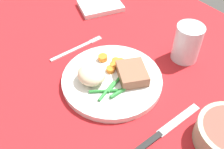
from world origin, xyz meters
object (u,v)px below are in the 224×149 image
at_px(meat_portion, 133,74).
at_px(napkin, 101,6).
at_px(water_glass, 187,45).
at_px(fork, 77,49).
at_px(knife, 163,132).
at_px(dinner_plate, 112,80).

height_order(meat_portion, napkin, meat_portion).
bearing_deg(water_glass, fork, -134.36).
height_order(meat_portion, fork, meat_portion).
bearing_deg(meat_portion, napkin, 156.94).
bearing_deg(napkin, knife, -20.92).
bearing_deg(meat_portion, fork, -167.90).
xyz_separation_m(meat_portion, fork, (-0.19, -0.04, -0.03)).
relative_size(meat_portion, water_glass, 0.78).
bearing_deg(napkin, fork, -53.63).
bearing_deg(fork, napkin, 126.59).
bearing_deg(dinner_plate, meat_portion, 49.40).
height_order(dinner_plate, fork, dinner_plate).
bearing_deg(knife, dinner_plate, -178.25).
relative_size(dinner_plate, meat_portion, 3.15).
height_order(meat_portion, water_glass, water_glass).
relative_size(meat_portion, knife, 0.38).
height_order(fork, napkin, napkin).
relative_size(water_glass, napkin, 0.73).
xyz_separation_m(fork, water_glass, (0.21, 0.21, 0.04)).
bearing_deg(dinner_plate, knife, -0.91).
distance_m(dinner_plate, meat_portion, 0.06).
distance_m(meat_portion, knife, 0.15).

